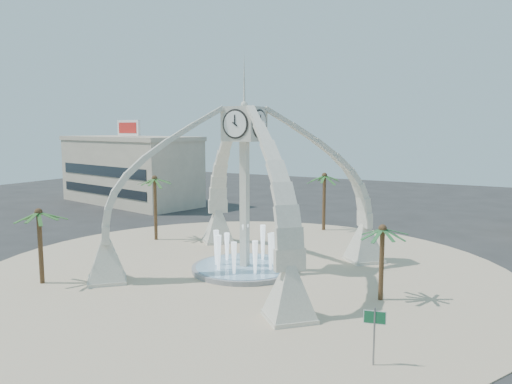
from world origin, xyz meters
The scene contains 10 objects.
ground centered at (0.00, 0.00, 0.00)m, with size 140.00×140.00×0.00m, color #282828.
plaza centered at (0.00, 0.00, 0.03)m, with size 40.00×40.00×0.06m, color tan.
clock_tower centered at (0.00, 0.00, 6.49)m, with size 17.94×17.94×16.30m.
fountain centered at (0.00, 0.00, 0.29)m, with size 8.00×8.00×3.62m.
building_nw centered at (-32.00, 22.00, 4.83)m, with size 23.75×13.73×11.90m.
palm_east centered at (10.73, -1.45, 4.54)m, with size 3.74×3.74×5.21m.
palm_west centered at (-12.84, 4.93, 5.90)m, with size 3.85×3.85×6.66m.
palm_north centered at (-0.37, 17.14, 5.75)m, with size 4.12×4.12×6.53m.
palm_south centered at (-10.74, -9.53, 4.98)m, with size 4.09×4.09×5.69m.
street_sign centered at (12.80, -10.27, 1.97)m, with size 0.99×0.27×2.76m.
Camera 1 is at (18.58, -31.64, 10.76)m, focal length 35.00 mm.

